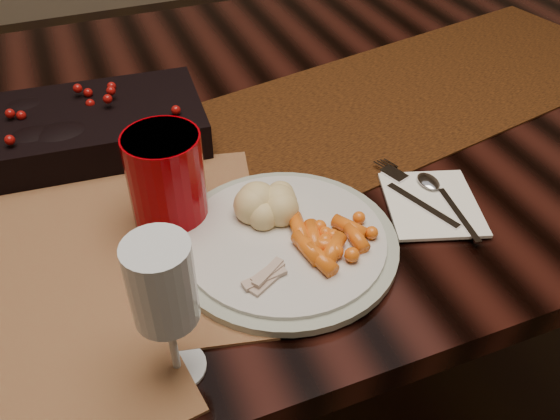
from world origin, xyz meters
name	(u,v)px	position (x,y,z in m)	size (l,w,h in m)	color
floor	(252,387)	(0.00, 0.00, 0.00)	(5.00, 5.00, 0.00)	black
dining_table	(247,281)	(0.00, 0.00, 0.38)	(1.80, 1.00, 0.75)	black
table_runner	(227,161)	(-0.05, -0.10, 0.75)	(1.64, 0.34, 0.00)	#391F06
centerpiece	(75,124)	(-0.24, 0.02, 0.79)	(0.37, 0.19, 0.07)	black
placemat_main	(69,250)	(-0.29, -0.20, 0.75)	(0.47, 0.35, 0.00)	brown
dinner_plate	(284,242)	(-0.04, -0.30, 0.76)	(0.28, 0.28, 0.02)	silver
baby_carrots	(338,239)	(0.01, -0.33, 0.78)	(0.10, 0.08, 0.02)	orange
mashed_potatoes	(272,197)	(-0.04, -0.25, 0.79)	(0.09, 0.08, 0.05)	beige
turkey_shreds	(257,275)	(-0.10, -0.35, 0.78)	(0.07, 0.06, 0.02)	#B5A392
napkin	(432,204)	(0.17, -0.30, 0.76)	(0.12, 0.14, 0.00)	white
fork	(415,197)	(0.16, -0.28, 0.76)	(0.02, 0.15, 0.00)	silver
spoon	(449,204)	(0.19, -0.31, 0.76)	(0.03, 0.14, 0.00)	white
red_cup	(167,181)	(-0.16, -0.20, 0.82)	(0.09, 0.09, 0.13)	#8A0006
wine_glass	(167,313)	(-0.21, -0.42, 0.84)	(0.06, 0.06, 0.17)	white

